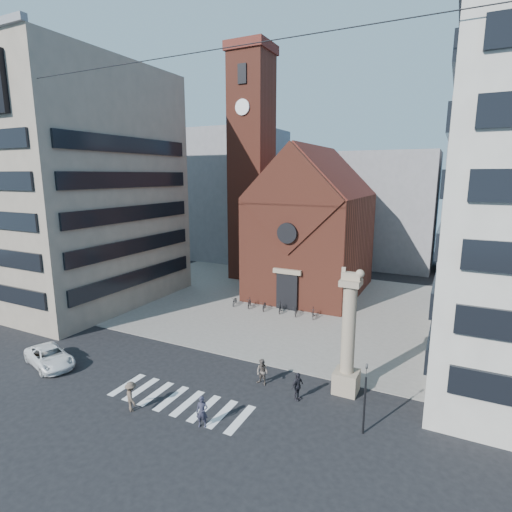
# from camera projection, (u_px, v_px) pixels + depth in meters

# --- Properties ---
(ground) EXTENTS (120.00, 120.00, 0.00)m
(ground) POSITION_uv_depth(u_px,v_px,m) (199.00, 378.00, 28.96)
(ground) COLOR black
(ground) RESTS_ON ground
(piazza) EXTENTS (46.00, 30.00, 0.05)m
(piazza) POSITION_uv_depth(u_px,v_px,m) (294.00, 304.00, 45.61)
(piazza) COLOR gray
(piazza) RESTS_ON ground
(zebra_crossing) EXTENTS (10.20, 3.20, 0.01)m
(zebra_crossing) POSITION_uv_depth(u_px,v_px,m) (179.00, 401.00, 26.09)
(zebra_crossing) COLOR white
(zebra_crossing) RESTS_ON ground
(church) EXTENTS (12.00, 16.65, 18.00)m
(church) POSITION_uv_depth(u_px,v_px,m) (313.00, 229.00, 49.31)
(church) COLOR brown
(church) RESTS_ON ground
(campanile) EXTENTS (5.50, 5.50, 31.20)m
(campanile) POSITION_uv_depth(u_px,v_px,m) (252.00, 166.00, 54.73)
(campanile) COLOR brown
(campanile) RESTS_ON ground
(building_left) EXTENTS (18.00, 20.00, 26.00)m
(building_left) POSITION_uv_depth(u_px,v_px,m) (71.00, 188.00, 45.64)
(building_left) COLOR gray
(building_left) RESTS_ON ground
(bg_block_left) EXTENTS (16.00, 14.00, 22.00)m
(bg_block_left) POSITION_uv_depth(u_px,v_px,m) (232.00, 195.00, 70.58)
(bg_block_left) COLOR gray
(bg_block_left) RESTS_ON ground
(bg_block_mid) EXTENTS (14.00, 12.00, 18.00)m
(bg_block_mid) POSITION_uv_depth(u_px,v_px,m) (389.00, 210.00, 63.97)
(bg_block_mid) COLOR gray
(bg_block_mid) RESTS_ON ground
(bg_block_right) EXTENTS (16.00, 14.00, 24.00)m
(bg_block_right) POSITION_uv_depth(u_px,v_px,m) (510.00, 194.00, 53.73)
(bg_block_right) COLOR gray
(bg_block_right) RESTS_ON ground
(lion_column) EXTENTS (1.63, 1.60, 8.68)m
(lion_column) POSITION_uv_depth(u_px,v_px,m) (348.00, 344.00, 26.52)
(lion_column) COLOR tan
(lion_column) RESTS_ON ground
(traffic_light) EXTENTS (0.13, 0.16, 4.30)m
(traffic_light) POSITION_uv_depth(u_px,v_px,m) (365.00, 397.00, 22.37)
(traffic_light) COLOR black
(traffic_light) RESTS_ON ground
(white_car) EXTENTS (5.62, 3.81, 1.43)m
(white_car) POSITION_uv_depth(u_px,v_px,m) (50.00, 357.00, 30.79)
(white_car) COLOR white
(white_car) RESTS_ON ground
(pedestrian_0) EXTENTS (0.82, 0.68, 1.92)m
(pedestrian_0) POSITION_uv_depth(u_px,v_px,m) (202.00, 412.00, 23.24)
(pedestrian_0) COLOR #292838
(pedestrian_0) RESTS_ON ground
(pedestrian_1) EXTENTS (1.03, 0.87, 1.89)m
(pedestrian_1) POSITION_uv_depth(u_px,v_px,m) (262.00, 372.00, 27.94)
(pedestrian_1) COLOR #5D524A
(pedestrian_1) RESTS_ON ground
(pedestrian_2) EXTENTS (0.79, 1.20, 1.90)m
(pedestrian_2) POSITION_uv_depth(u_px,v_px,m) (297.00, 386.00, 26.08)
(pedestrian_2) COLOR #222128
(pedestrian_2) RESTS_ON ground
(pedestrian_3) EXTENTS (1.43, 1.27, 1.92)m
(pedestrian_3) POSITION_uv_depth(u_px,v_px,m) (131.00, 396.00, 24.85)
(pedestrian_3) COLOR brown
(pedestrian_3) RESTS_ON ground
(scooter_0) EXTENTS (1.13, 1.93, 0.96)m
(scooter_0) POSITION_uv_depth(u_px,v_px,m) (235.00, 301.00, 45.06)
(scooter_0) COLOR black
(scooter_0) RESTS_ON piazza
(scooter_1) EXTENTS (0.99, 1.84, 1.06)m
(scooter_1) POSITION_uv_depth(u_px,v_px,m) (249.00, 303.00, 44.24)
(scooter_1) COLOR black
(scooter_1) RESTS_ON piazza
(scooter_2) EXTENTS (1.13, 1.93, 0.96)m
(scooter_2) POSITION_uv_depth(u_px,v_px,m) (264.00, 306.00, 43.45)
(scooter_2) COLOR black
(scooter_2) RESTS_ON piazza
(scooter_3) EXTENTS (0.99, 1.84, 1.06)m
(scooter_3) POSITION_uv_depth(u_px,v_px,m) (280.00, 308.00, 42.63)
(scooter_3) COLOR black
(scooter_3) RESTS_ON piazza
(scooter_4) EXTENTS (1.13, 1.93, 0.96)m
(scooter_4) POSITION_uv_depth(u_px,v_px,m) (296.00, 311.00, 41.83)
(scooter_4) COLOR black
(scooter_4) RESTS_ON piazza
(scooter_5) EXTENTS (0.99, 1.84, 1.06)m
(scooter_5) POSITION_uv_depth(u_px,v_px,m) (313.00, 313.00, 41.01)
(scooter_5) COLOR black
(scooter_5) RESTS_ON piazza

